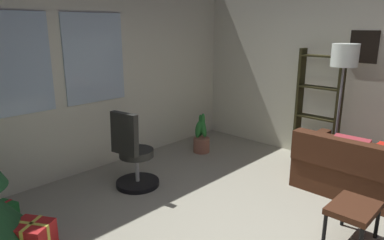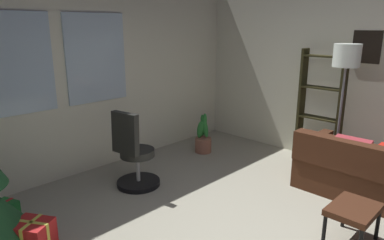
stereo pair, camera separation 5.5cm
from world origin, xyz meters
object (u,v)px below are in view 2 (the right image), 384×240
bookshelf (318,116)px  floor_lamp (346,68)px  potted_plant (203,138)px  gift_box_red (33,235)px  gift_box_green (3,211)px  office_chair (134,158)px  footstool (353,212)px

bookshelf → floor_lamp: bearing=-133.0°
floor_lamp → potted_plant: (-0.39, 2.01, -1.28)m
gift_box_red → potted_plant: 3.09m
gift_box_red → gift_box_green: bearing=91.6°
gift_box_red → office_chair: bearing=14.0°
footstool → potted_plant: size_ratio=0.81×
footstool → floor_lamp: size_ratio=0.29×
gift_box_green → floor_lamp: (3.44, -2.16, 1.43)m
gift_box_green → floor_lamp: size_ratio=0.18×
gift_box_red → floor_lamp: 3.94m
potted_plant → office_chair: bearing=-170.7°
potted_plant → gift_box_red: bearing=-168.4°
bookshelf → floor_lamp: 1.02m
floor_lamp → potted_plant: floor_lamp is taller
bookshelf → gift_box_red: bearing=166.7°
gift_box_green → bookshelf: bookshelf is taller
footstool → gift_box_red: 3.02m
footstool → gift_box_green: footstool is taller
gift_box_green → office_chair: bearing=-15.3°
gift_box_red → potted_plant: bearing=11.6°
gift_box_green → footstool: bearing=-52.6°
footstool → gift_box_red: (-2.16, 2.10, -0.20)m
floor_lamp → potted_plant: bearing=101.1°
gift_box_green → floor_lamp: bearing=-32.1°
footstool → potted_plant: potted_plant is taller
floor_lamp → office_chair: bearing=138.2°
office_chair → bookshelf: (2.42, -1.28, 0.34)m
potted_plant → footstool: bearing=-107.6°
gift_box_red → bookshelf: size_ratio=0.26×
gift_box_red → floor_lamp: (3.42, -1.39, 1.38)m
footstool → potted_plant: bearing=72.4°
gift_box_red → bookshelf: bearing=-13.3°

